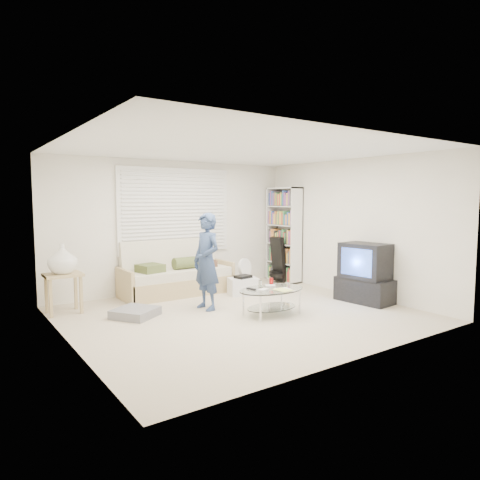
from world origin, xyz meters
TOP-DOWN VIEW (x-y plane):
  - ground at (0.00, 0.00)m, footprint 5.00×5.00m
  - room_shell at (0.00, 0.48)m, footprint 5.02×4.52m
  - window_blinds at (0.00, 2.20)m, footprint 2.32×0.08m
  - futon_sofa at (-0.18, 1.87)m, footprint 2.06×0.83m
  - grey_floor_pillow at (-1.39, 0.80)m, footprint 0.79×0.79m
  - side_table at (-2.22, 1.63)m, footprint 0.55×0.44m
  - bookshelf at (2.32, 1.73)m, footprint 0.32×0.85m
  - guitar_case at (2.11, 1.65)m, footprint 0.34×0.35m
  - floor_fan at (1.16, 1.56)m, footprint 0.38×0.25m
  - storage_bin at (0.82, 1.11)m, footprint 0.60×0.49m
  - tv_unit at (2.20, -0.55)m, footprint 0.58×0.97m
  - coffee_table at (0.36, -0.28)m, footprint 1.10×0.71m
  - standing_person at (-0.27, 0.58)m, footprint 0.42×0.60m

SIDE VIEW (x-z plane):
  - ground at x=0.00m, z-range 0.00..0.00m
  - grey_floor_pillow at x=-1.39m, z-range 0.00..0.13m
  - storage_bin at x=0.82m, z-range -0.02..0.35m
  - coffee_table at x=0.36m, z-range 0.06..0.59m
  - futon_sofa at x=-0.18m, z-range -0.17..0.83m
  - floor_fan at x=1.16m, z-range 0.05..0.66m
  - guitar_case at x=2.11m, z-range -0.05..0.90m
  - tv_unit at x=2.20m, z-range -0.01..1.00m
  - standing_person at x=-0.27m, z-range 0.00..1.55m
  - side_table at x=-2.22m, z-range 0.26..1.35m
  - bookshelf at x=2.32m, z-range 0.00..2.02m
  - window_blinds at x=0.00m, z-range 0.74..2.36m
  - room_shell at x=0.00m, z-range 0.37..2.88m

